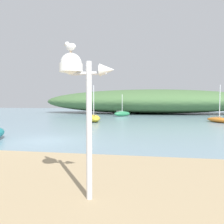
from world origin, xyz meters
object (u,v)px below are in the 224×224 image
at_px(sailboat_inner_mooring, 219,120).
at_px(sailboat_mid_channel, 122,114).
at_px(mast_structure, 79,80).
at_px(sailboat_off_point, 94,118).
at_px(seagull_on_radar, 70,46).

bearing_deg(sailboat_inner_mooring, sailboat_mid_channel, 144.00).
xyz_separation_m(mast_structure, sailboat_off_point, (-4.80, 19.74, -2.26)).
distance_m(sailboat_inner_mooring, sailboat_mid_channel, 14.09).
distance_m(mast_structure, sailboat_off_point, 20.44).
bearing_deg(seagull_on_radar, sailboat_inner_mooring, 67.55).
xyz_separation_m(seagull_on_radar, sailboat_off_point, (-4.62, 19.73, -2.96)).
xyz_separation_m(sailboat_off_point, sailboat_mid_channel, (1.90, 9.58, 0.00)).
distance_m(mast_structure, sailboat_inner_mooring, 22.81).
bearing_deg(sailboat_mid_channel, mast_structure, -84.36).
height_order(sailboat_inner_mooring, sailboat_mid_channel, sailboat_inner_mooring).
bearing_deg(sailboat_inner_mooring, seagull_on_radar, -112.45).
height_order(mast_structure, sailboat_off_point, sailboat_off_point).
bearing_deg(sailboat_off_point, mast_structure, -76.33).
bearing_deg(sailboat_inner_mooring, mast_structure, -112.02).
height_order(seagull_on_radar, sailboat_mid_channel, seagull_on_radar).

